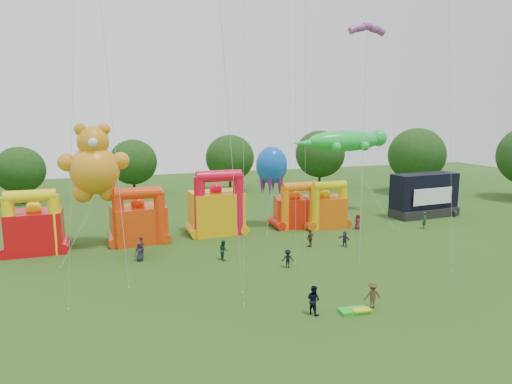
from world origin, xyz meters
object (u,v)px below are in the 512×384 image
object	(u,v)px
bouncy_castle_0	(35,228)
teddy_bear_kite	(88,191)
spectator_4	(310,238)
bouncy_castle_2	(217,209)
spectator_0	(140,252)
gecko_kite	(356,164)
stage_trailer	(424,196)
octopus_kite	(271,182)

from	to	relation	value
bouncy_castle_0	teddy_bear_kite	world-z (taller)	teddy_bear_kite
bouncy_castle_0	spectator_4	size ratio (longest dim) A/B	3.53
spectator_4	bouncy_castle_2	bearing A→B (deg)	-75.88
bouncy_castle_2	spectator_0	distance (m)	11.67
bouncy_castle_0	spectator_0	distance (m)	10.92
gecko_kite	spectator_0	world-z (taller)	gecko_kite
teddy_bear_kite	spectator_4	distance (m)	21.90
gecko_kite	bouncy_castle_0	bearing A→B (deg)	-174.35
teddy_bear_kite	spectator_4	xyz separation A→B (m)	(20.57, -5.68, -4.92)
bouncy_castle_2	gecko_kite	distance (m)	19.27
spectator_0	spectator_4	size ratio (longest dim) A/B	0.95
spectator_0	gecko_kite	bearing A→B (deg)	35.53
stage_trailer	gecko_kite	distance (m)	9.95
octopus_kite	spectator_4	distance (m)	9.75
bouncy_castle_0	octopus_kite	bearing A→B (deg)	4.53
bouncy_castle_2	spectator_0	size ratio (longest dim) A/B	4.27
stage_trailer	spectator_0	xyz separation A→B (m)	(-36.36, -7.08, -1.85)
stage_trailer	bouncy_castle_2	bearing A→B (deg)	179.59
bouncy_castle_0	stage_trailer	world-z (taller)	bouncy_castle_0
octopus_kite	spectator_4	xyz separation A→B (m)	(0.98, -8.64, -4.42)
gecko_kite	spectator_0	distance (m)	29.80
bouncy_castle_0	bouncy_castle_2	world-z (taller)	bouncy_castle_2
spectator_4	teddy_bear_kite	bearing A→B (deg)	-43.97
bouncy_castle_0	stage_trailer	distance (m)	45.51
stage_trailer	octopus_kite	distance (m)	21.07
stage_trailer	spectator_4	world-z (taller)	stage_trailer
bouncy_castle_2	gecko_kite	bearing A→B (deg)	6.59
stage_trailer	gecko_kite	xyz separation A→B (m)	(-8.73, 2.36, 4.14)
gecko_kite	spectator_0	size ratio (longest dim) A/B	8.05
bouncy_castle_0	octopus_kite	world-z (taller)	octopus_kite
spectator_4	bouncy_castle_0	bearing A→B (deg)	-43.17
stage_trailer	gecko_kite	bearing A→B (deg)	164.90
teddy_bear_kite	spectator_0	size ratio (longest dim) A/B	7.32
octopus_kite	spectator_0	xyz separation A→B (m)	(-15.46, -7.75, -4.46)
bouncy_castle_0	octopus_kite	xyz separation A→B (m)	(24.59, 1.95, 2.93)
bouncy_castle_0	bouncy_castle_2	size ratio (longest dim) A/B	0.87
bouncy_castle_0	spectator_0	size ratio (longest dim) A/B	3.71
spectator_0	spectator_4	distance (m)	16.47
gecko_kite	octopus_kite	world-z (taller)	gecko_kite
teddy_bear_kite	spectator_4	bearing A→B (deg)	-15.45
bouncy_castle_2	teddy_bear_kite	bearing A→B (deg)	-169.25
bouncy_castle_2	stage_trailer	world-z (taller)	bouncy_castle_2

